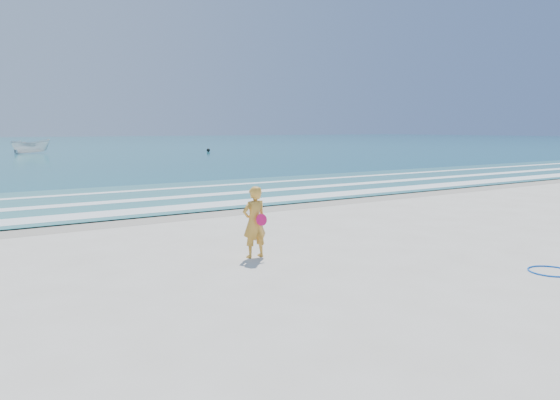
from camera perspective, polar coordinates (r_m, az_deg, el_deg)
ground at (r=11.93m, az=11.42°, el=-6.80°), size 400.00×400.00×0.00m
wet_sand at (r=19.22m, az=-7.94°, el=-1.31°), size 400.00×2.40×0.00m
shallow at (r=23.78m, az=-13.21°, el=0.35°), size 400.00×10.00×0.01m
foam_near at (r=20.38m, az=-9.54°, el=-0.70°), size 400.00×1.40×0.01m
foam_mid at (r=23.04m, az=-12.51°, el=0.16°), size 400.00×0.90×0.01m
foam_far at (r=26.12m, az=-15.14°, el=0.93°), size 400.00×0.60×0.01m
hoop at (r=12.54m, az=26.44°, el=-6.68°), size 1.09×1.09×0.03m
boat at (r=69.78m, az=-24.58°, el=5.11°), size 4.33×1.85×1.64m
buoy at (r=68.57m, az=-7.50°, el=5.19°), size 0.44×0.44×0.44m
woman at (r=12.35m, az=-2.69°, el=-2.31°), size 0.60×0.42×1.63m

